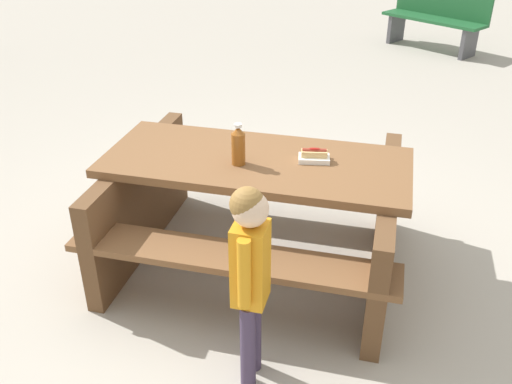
{
  "coord_description": "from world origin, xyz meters",
  "views": [
    {
      "loc": [
        -0.1,
        -2.98,
        2.2
      ],
      "look_at": [
        0.0,
        0.0,
        0.52
      ],
      "focal_mm": 39.42,
      "sensor_mm": 36.0,
      "label": 1
    }
  ],
  "objects_px": {
    "soda_bottle": "(238,146)",
    "child_in_coat": "(250,265)",
    "picnic_table": "(256,203)",
    "park_bench_near": "(436,17)",
    "hotdog_tray": "(314,156)"
  },
  "relations": [
    {
      "from": "soda_bottle",
      "to": "child_in_coat",
      "type": "distance_m",
      "value": 0.91
    },
    {
      "from": "soda_bottle",
      "to": "park_bench_near",
      "type": "xyz_separation_m",
      "value": [
        2.86,
        5.21,
        -0.42
      ]
    },
    {
      "from": "soda_bottle",
      "to": "picnic_table",
      "type": "bearing_deg",
      "value": 31.44
    },
    {
      "from": "picnic_table",
      "to": "park_bench_near",
      "type": "xyz_separation_m",
      "value": [
        2.76,
        5.15,
        0.0
      ]
    },
    {
      "from": "picnic_table",
      "to": "park_bench_near",
      "type": "distance_m",
      "value": 5.84
    },
    {
      "from": "soda_bottle",
      "to": "child_in_coat",
      "type": "xyz_separation_m",
      "value": [
        0.04,
        -0.89,
        -0.18
      ]
    },
    {
      "from": "hotdog_tray",
      "to": "park_bench_near",
      "type": "distance_m",
      "value": 5.74
    },
    {
      "from": "soda_bottle",
      "to": "child_in_coat",
      "type": "height_order",
      "value": "child_in_coat"
    },
    {
      "from": "hotdog_tray",
      "to": "park_bench_near",
      "type": "height_order",
      "value": "park_bench_near"
    },
    {
      "from": "soda_bottle",
      "to": "hotdog_tray",
      "type": "distance_m",
      "value": 0.45
    },
    {
      "from": "child_in_coat",
      "to": "picnic_table",
      "type": "bearing_deg",
      "value": 86.41
    },
    {
      "from": "hotdog_tray",
      "to": "child_in_coat",
      "type": "bearing_deg",
      "value": -113.59
    },
    {
      "from": "hotdog_tray",
      "to": "park_bench_near",
      "type": "bearing_deg",
      "value": 65.01
    },
    {
      "from": "soda_bottle",
      "to": "hotdog_tray",
      "type": "height_order",
      "value": "soda_bottle"
    },
    {
      "from": "picnic_table",
      "to": "hotdog_tray",
      "type": "xyz_separation_m",
      "value": [
        0.34,
        -0.04,
        0.34
      ]
    }
  ]
}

